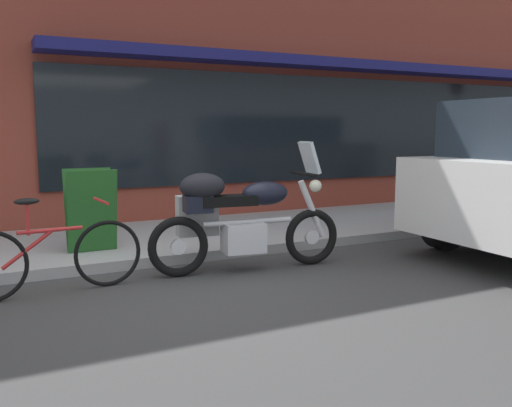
% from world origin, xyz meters
% --- Properties ---
extents(ground_plane, '(80.00, 80.00, 0.00)m').
position_xyz_m(ground_plane, '(0.00, 0.00, 0.00)').
color(ground_plane, '#373737').
extents(storefront_building, '(19.47, 0.90, 6.59)m').
position_xyz_m(storefront_building, '(5.74, 3.61, 3.22)').
color(storefront_building, brown).
rests_on(storefront_building, ground_plane).
extents(touring_motorcycle, '(2.17, 0.82, 1.40)m').
position_xyz_m(touring_motorcycle, '(0.63, 0.49, 0.60)').
color(touring_motorcycle, black).
rests_on(touring_motorcycle, ground_plane).
extents(parked_bicycle, '(1.69, 0.48, 0.92)m').
position_xyz_m(parked_bicycle, '(-1.25, 0.47, 0.36)').
color(parked_bicycle, black).
rests_on(parked_bicycle, ground_plane).
extents(sandwich_board_sign, '(0.55, 0.42, 0.95)m').
position_xyz_m(sandwich_board_sign, '(-0.68, 1.65, 0.60)').
color(sandwich_board_sign, '#1E511E').
rests_on(sandwich_board_sign, sidewalk_curb).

